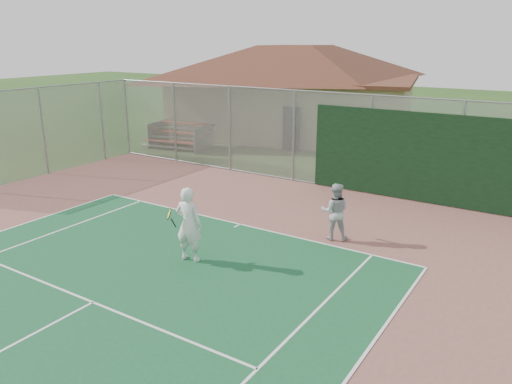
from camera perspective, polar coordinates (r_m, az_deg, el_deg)
back_fence at (r=17.97m, az=13.04°, el=4.92°), size 20.08×0.11×3.53m
side_fence_left at (r=21.94m, az=-23.15°, el=6.36°), size 0.08×9.00×3.50m
clubhouse at (r=29.06m, az=4.52°, el=12.49°), size 15.42×11.98×5.93m
bleachers at (r=25.81m, az=-8.70°, el=6.45°), size 3.44×2.30×1.20m
player_white_front at (r=12.38m, az=-7.72°, el=-3.75°), size 0.94×0.79×1.90m
player_grey_back at (r=13.81m, az=9.02°, el=-2.28°), size 0.95×0.86×1.59m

